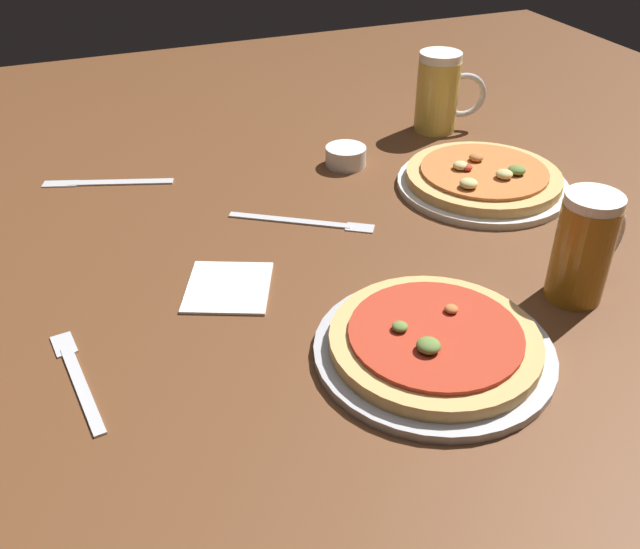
# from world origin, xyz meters

# --- Properties ---
(ground_plane) EXTENTS (2.40, 2.40, 0.03)m
(ground_plane) POSITION_xyz_m (0.00, 0.00, -0.01)
(ground_plane) COLOR brown
(pizza_plate_near) EXTENTS (0.29, 0.29, 0.05)m
(pizza_plate_near) POSITION_xyz_m (0.07, -0.19, 0.02)
(pizza_plate_near) COLOR #B2B2B7
(pizza_plate_near) RESTS_ON ground_plane
(pizza_plate_far) EXTENTS (0.29, 0.29, 0.05)m
(pizza_plate_far) POSITION_xyz_m (0.37, 0.17, 0.02)
(pizza_plate_far) COLOR silver
(pizza_plate_far) RESTS_ON ground_plane
(beer_mug_dark) EXTENTS (0.13, 0.08, 0.15)m
(beer_mug_dark) POSITION_xyz_m (0.31, -0.15, 0.08)
(beer_mug_dark) COLOR #9E6619
(beer_mug_dark) RESTS_ON ground_plane
(beer_mug_amber) EXTENTS (0.14, 0.08, 0.16)m
(beer_mug_amber) POSITION_xyz_m (0.43, 0.43, 0.08)
(beer_mug_amber) COLOR gold
(beer_mug_amber) RESTS_ON ground_plane
(ramekin_sauce) EXTENTS (0.07, 0.07, 0.04)m
(ramekin_sauce) POSITION_xyz_m (0.19, 0.35, 0.02)
(ramekin_sauce) COLOR white
(ramekin_sauce) RESTS_ON ground_plane
(napkin_folded) EXTENTS (0.15, 0.16, 0.01)m
(napkin_folded) POSITION_xyz_m (-0.12, 0.04, 0.00)
(napkin_folded) COLOR white
(napkin_folded) RESTS_ON ground_plane
(fork_left) EXTENTS (0.21, 0.15, 0.01)m
(fork_left) POSITION_xyz_m (0.04, 0.17, 0.00)
(fork_left) COLOR silver
(fork_left) RESTS_ON ground_plane
(knife_right) EXTENTS (0.22, 0.09, 0.01)m
(knife_right) POSITION_xyz_m (-0.23, 0.43, 0.00)
(knife_right) COLOR silver
(knife_right) RESTS_ON ground_plane
(fork_spare) EXTENTS (0.04, 0.20, 0.01)m
(fork_spare) POSITION_xyz_m (-0.33, -0.07, 0.00)
(fork_spare) COLOR silver
(fork_spare) RESTS_ON ground_plane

